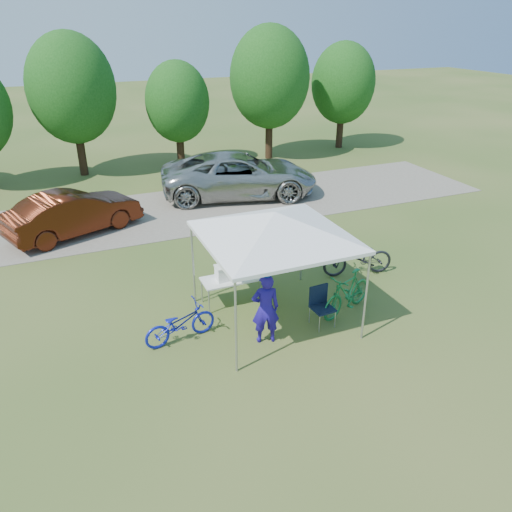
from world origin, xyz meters
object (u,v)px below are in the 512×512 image
(minivan, at_px, (239,175))
(sedan, at_px, (74,213))
(folding_table, at_px, (235,279))
(cyclist, at_px, (266,308))
(folding_chair, at_px, (321,302))
(bike_green, at_px, (347,293))
(bike_dark, at_px, (358,258))
(cooler, at_px, (226,272))
(bike_blue, at_px, (180,323))

(minivan, relative_size, sedan, 1.41)
(folding_table, distance_m, cyclist, 1.85)
(folding_chair, bearing_deg, sedan, 118.51)
(cyclist, height_order, bike_green, cyclist)
(bike_dark, bearing_deg, cooler, -76.91)
(minivan, height_order, sedan, minivan)
(folding_table, height_order, bike_blue, bike_blue)
(cyclist, bearing_deg, bike_green, -158.67)
(folding_chair, relative_size, cyclist, 0.57)
(cyclist, relative_size, bike_blue, 1.00)
(bike_green, xyz_separation_m, bike_dark, (1.33, 1.57, -0.01))
(cooler, bearing_deg, cyclist, -82.19)
(cyclist, xyz_separation_m, bike_green, (2.30, 0.35, -0.30))
(bike_dark, relative_size, sedan, 0.46)
(folding_chair, relative_size, bike_green, 0.53)
(folding_table, distance_m, bike_blue, 2.05)
(bike_green, height_order, minivan, minivan)
(folding_table, xyz_separation_m, bike_dark, (3.64, 0.07, -0.13))
(folding_chair, xyz_separation_m, minivan, (1.55, 9.34, 0.31))
(folding_table, xyz_separation_m, minivan, (3.04, 7.67, 0.22))
(bike_blue, bearing_deg, folding_chair, -110.20)
(folding_table, relative_size, cooler, 3.26)
(cyclist, xyz_separation_m, bike_blue, (-1.73, 0.74, -0.40))
(cyclist, bearing_deg, bike_dark, -139.41)
(folding_chair, distance_m, cyclist, 1.51)
(folding_table, height_order, cyclist, cyclist)
(folding_table, height_order, bike_dark, bike_dark)
(bike_dark, bearing_deg, sedan, -118.91)
(cooler, height_order, sedan, sedan)
(cyclist, distance_m, bike_blue, 1.93)
(bike_blue, height_order, minivan, minivan)
(cooler, height_order, cyclist, cyclist)
(folding_chair, distance_m, sedan, 9.21)
(folding_table, bearing_deg, bike_dark, 1.11)
(cyclist, bearing_deg, folding_chair, -160.71)
(minivan, bearing_deg, folding_chair, -175.54)
(cyclist, height_order, minivan, minivan)
(minivan, bearing_deg, sedan, 117.23)
(sedan, bearing_deg, cyclist, -179.53)
(folding_chair, height_order, sedan, sedan)
(folding_chair, height_order, bike_blue, folding_chair)
(bike_dark, bearing_deg, cyclist, -50.16)
(cyclist, relative_size, sedan, 0.38)
(folding_chair, height_order, cooler, cooler)
(bike_blue, bearing_deg, sedan, 2.69)
(folding_chair, relative_size, bike_blue, 0.57)
(bike_blue, xyz_separation_m, minivan, (4.76, 8.77, 0.43))
(folding_table, height_order, sedan, sedan)
(bike_green, bearing_deg, cooler, -142.50)
(folding_table, relative_size, cyclist, 1.01)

